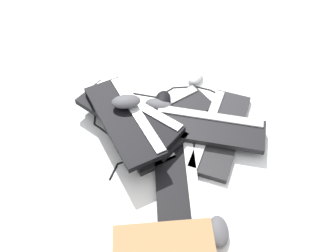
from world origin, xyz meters
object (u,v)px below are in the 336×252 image
(keyboard_0, at_px, (177,175))
(keyboard_2, at_px, (162,118))
(keyboard_3, at_px, (134,127))
(mouse_2, at_px, (163,100))
(mouse_1, at_px, (126,102))
(mouse_0, at_px, (195,76))
(keyboard_4, at_px, (208,128))
(mouse_3, at_px, (218,231))
(keyboard_1, at_px, (220,132))
(keyboard_7, at_px, (124,120))
(mouse_4, at_px, (158,105))
(keyboard_5, at_px, (133,120))
(keyboard_6, at_px, (129,114))

(keyboard_0, xyz_separation_m, keyboard_2, (-0.27, -0.08, 0.00))
(keyboard_3, bearing_deg, mouse_2, 139.14)
(mouse_1, xyz_separation_m, mouse_2, (-0.11, 0.13, -0.09))
(keyboard_3, height_order, mouse_0, mouse_0)
(keyboard_4, relative_size, mouse_0, 4.12)
(keyboard_4, height_order, mouse_3, keyboard_4)
(keyboard_1, bearing_deg, keyboard_7, -82.48)
(mouse_0, bearing_deg, keyboard_3, -26.43)
(keyboard_2, bearing_deg, keyboard_3, -63.31)
(keyboard_1, relative_size, mouse_4, 4.21)
(keyboard_5, xyz_separation_m, mouse_4, (-0.08, 0.09, 0.01))
(keyboard_3, bearing_deg, keyboard_5, -171.33)
(keyboard_3, relative_size, mouse_3, 4.08)
(keyboard_1, height_order, mouse_3, mouse_3)
(keyboard_1, xyz_separation_m, keyboard_3, (0.00, -0.35, 0.00))
(keyboard_7, bearing_deg, keyboard_4, 96.74)
(keyboard_3, relative_size, mouse_0, 4.08)
(keyboard_3, relative_size, mouse_2, 4.08)
(keyboard_0, distance_m, mouse_0, 0.54)
(keyboard_5, xyz_separation_m, mouse_0, (-0.31, 0.23, -0.02))
(keyboard_0, height_order, keyboard_4, keyboard_4)
(keyboard_1, distance_m, keyboard_2, 0.24)
(keyboard_3, bearing_deg, mouse_4, 136.08)
(keyboard_2, distance_m, keyboard_3, 0.12)
(keyboard_1, height_order, keyboard_6, keyboard_6)
(keyboard_2, relative_size, mouse_1, 3.94)
(keyboard_2, height_order, keyboard_3, same)
(mouse_0, relative_size, mouse_4, 1.00)
(keyboard_0, height_order, keyboard_5, keyboard_5)
(keyboard_4, height_order, mouse_0, keyboard_4)
(mouse_3, bearing_deg, keyboard_4, 179.82)
(keyboard_2, bearing_deg, mouse_2, -176.89)
(keyboard_7, height_order, mouse_2, keyboard_7)
(mouse_0, bearing_deg, keyboard_7, -25.53)
(keyboard_1, relative_size, keyboard_7, 1.03)
(mouse_3, height_order, mouse_4, mouse_4)
(keyboard_2, bearing_deg, keyboard_0, 16.90)
(keyboard_3, distance_m, mouse_4, 0.13)
(keyboard_0, relative_size, mouse_1, 4.16)
(mouse_2, bearing_deg, mouse_1, 133.55)
(keyboard_4, xyz_separation_m, keyboard_6, (-0.02, -0.31, 0.03))
(keyboard_4, bearing_deg, mouse_1, -94.15)
(keyboard_6, relative_size, mouse_0, 4.12)
(keyboard_2, bearing_deg, keyboard_1, 77.82)
(keyboard_3, xyz_separation_m, mouse_2, (-0.12, 0.10, 0.04))
(keyboard_5, bearing_deg, mouse_0, 142.99)
(keyboard_7, distance_m, mouse_3, 0.53)
(keyboard_0, distance_m, mouse_4, 0.33)
(keyboard_0, bearing_deg, mouse_2, -165.73)
(keyboard_2, bearing_deg, mouse_3, 26.08)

